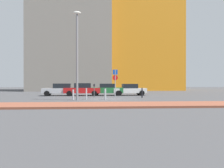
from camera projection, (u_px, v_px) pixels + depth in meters
The scene contains 15 objects.
ground_plane at pixel (105, 99), 21.29m from camera, with size 120.00×120.00×0.00m, color #424244.
sidewalk_brick at pixel (109, 105), 14.71m from camera, with size 40.00×3.33×0.14m, color brown.
parked_car_silver at pixel (60, 89), 26.54m from camera, with size 4.23×2.10×1.50m.
parked_car_red at pixel (82, 89), 26.68m from camera, with size 4.42×2.09×1.54m.
parked_car_green at pixel (107, 89), 27.15m from camera, with size 4.02×2.20×1.48m.
parked_car_white at pixel (129, 89), 27.29m from camera, with size 4.19×2.13×1.45m.
parking_sign_post at pixel (115, 80), 24.05m from camera, with size 0.60×0.10×3.08m.
parking_meter at pixel (94, 89), 23.41m from camera, with size 0.18×0.14×1.47m.
street_lamp at pixel (77, 49), 19.42m from camera, with size 0.70×0.36×8.03m.
traffic_bollard_near at pixel (73, 95), 20.04m from camera, with size 0.17×0.17×0.95m, color #B7B7BC.
traffic_bollard_mid at pixel (142, 93), 22.84m from camera, with size 0.12×0.12×1.04m, color black.
traffic_bollard_far at pixel (86, 94), 20.38m from camera, with size 0.13×0.13×1.08m, color #B7B7BC.
traffic_bollard_edge at pixel (105, 94), 20.46m from camera, with size 0.18×0.18×1.03m, color #B7B7BC.
building_colorful_midrise at pixel (141, 24), 48.81m from camera, with size 15.64×12.53×29.81m, color orange.
building_under_construction at pixel (72, 34), 44.02m from camera, with size 15.81×10.14×22.96m, color gray.
Camera 1 is at (-0.77, -21.28, 1.57)m, focal length 34.60 mm.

